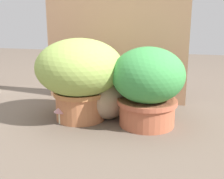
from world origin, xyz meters
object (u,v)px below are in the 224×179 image
at_px(grass_planter, 80,73).
at_px(leafy_planter, 148,84).
at_px(mushroom_ornament_pink, 62,111).
at_px(cat, 113,97).

relative_size(grass_planter, leafy_planter, 1.15).
bearing_deg(leafy_planter, grass_planter, 179.53).
relative_size(grass_planter, mushroom_ornament_pink, 4.74).
bearing_deg(mushroom_ornament_pink, grass_planter, 51.95).
bearing_deg(grass_planter, mushroom_ornament_pink, -128.05).
bearing_deg(grass_planter, leafy_planter, -0.47).
bearing_deg(grass_planter, cat, 18.18).
distance_m(leafy_planter, cat, 0.24).
xyz_separation_m(grass_planter, leafy_planter, (0.38, -0.00, -0.04)).
bearing_deg(leafy_planter, cat, 163.62).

